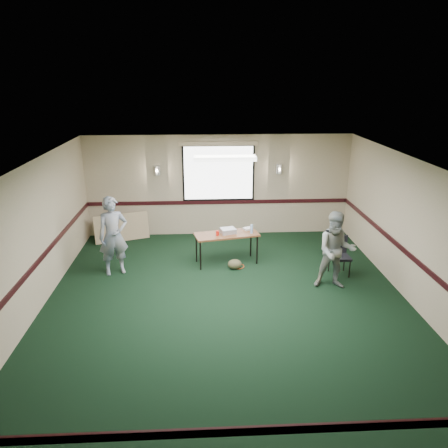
{
  "coord_description": "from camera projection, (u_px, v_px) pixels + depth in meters",
  "views": [
    {
      "loc": [
        -0.47,
        -7.31,
        4.17
      ],
      "look_at": [
        0.0,
        1.3,
        1.2
      ],
      "focal_mm": 35.0,
      "sensor_mm": 36.0,
      "label": 1
    }
  ],
  "objects": [
    {
      "name": "folding_table",
      "position": [
        227.0,
        236.0,
        9.96
      ],
      "size": [
        1.53,
        0.86,
        0.72
      ],
      "rotation": [
        0.0,
        0.0,
        0.2
      ],
      "color": "#532517",
      "rests_on": "ground"
    },
    {
      "name": "game_console",
      "position": [
        248.0,
        229.0,
        10.2
      ],
      "size": [
        0.24,
        0.23,
        0.05
      ],
      "primitive_type": "cube",
      "rotation": [
        0.0,
        0.0,
        0.52
      ],
      "color": "silver",
      "rests_on": "folding_table"
    },
    {
      "name": "projector",
      "position": [
        228.0,
        231.0,
        9.97
      ],
      "size": [
        0.39,
        0.35,
        0.11
      ],
      "primitive_type": "cube",
      "rotation": [
        0.0,
        0.0,
        0.27
      ],
      "color": "#9B9AA3",
      "rests_on": "folding_table"
    },
    {
      "name": "red_cup",
      "position": [
        217.0,
        233.0,
        9.82
      ],
      "size": [
        0.07,
        0.07,
        0.11
      ],
      "primitive_type": "cylinder",
      "color": "red",
      "rests_on": "folding_table"
    },
    {
      "name": "conference_chair",
      "position": [
        339.0,
        252.0,
        9.51
      ],
      "size": [
        0.42,
        0.44,
        0.84
      ],
      "rotation": [
        0.0,
        0.0,
        0.03
      ],
      "color": "black",
      "rests_on": "ground"
    },
    {
      "name": "person_left",
      "position": [
        113.0,
        236.0,
        9.4
      ],
      "size": [
        0.74,
        0.62,
        1.73
      ],
      "primitive_type": "imported",
      "rotation": [
        0.0,
        0.0,
        0.37
      ],
      "color": "#3F5D8B",
      "rests_on": "ground"
    },
    {
      "name": "ground",
      "position": [
        228.0,
        306.0,
        8.28
      ],
      "size": [
        8.0,
        8.0,
        0.0
      ],
      "primitive_type": "plane",
      "color": "black",
      "rests_on": "ground"
    },
    {
      "name": "cable_coil",
      "position": [
        237.0,
        266.0,
        9.97
      ],
      "size": [
        0.42,
        0.42,
        0.02
      ],
      "primitive_type": "torus",
      "rotation": [
        0.0,
        0.0,
        -0.42
      ],
      "color": "#CE4719",
      "rests_on": "ground"
    },
    {
      "name": "folded_table",
      "position": [
        122.0,
        227.0,
        11.43
      ],
      "size": [
        1.4,
        0.66,
        0.72
      ],
      "primitive_type": "cube",
      "rotation": [
        -0.21,
        0.0,
        0.33
      ],
      "color": "tan",
      "rests_on": "ground"
    },
    {
      "name": "room_shell",
      "position": [
        222.0,
        196.0,
        9.77
      ],
      "size": [
        8.0,
        8.02,
        8.0
      ],
      "color": "tan",
      "rests_on": "ground"
    },
    {
      "name": "person_right",
      "position": [
        336.0,
        251.0,
        8.77
      ],
      "size": [
        0.87,
        0.72,
        1.61
      ],
      "primitive_type": "imported",
      "rotation": [
        0.0,
        0.0,
        -0.15
      ],
      "color": "#66829F",
      "rests_on": "ground"
    },
    {
      "name": "water_bottle",
      "position": [
        252.0,
        229.0,
        9.94
      ],
      "size": [
        0.06,
        0.06,
        0.2
      ],
      "primitive_type": "cylinder",
      "color": "#8BB3E4",
      "rests_on": "folding_table"
    },
    {
      "name": "duffel_bag",
      "position": [
        235.0,
        264.0,
        9.83
      ],
      "size": [
        0.36,
        0.31,
        0.22
      ],
      "primitive_type": "ellipsoid",
      "rotation": [
        0.0,
        0.0,
        0.25
      ],
      "color": "#4B482B",
      "rests_on": "ground"
    }
  ]
}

